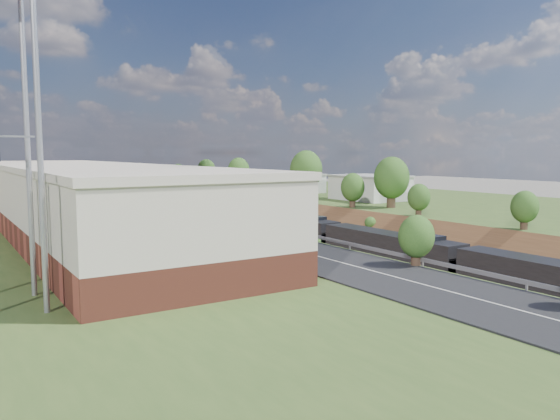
{
  "coord_description": "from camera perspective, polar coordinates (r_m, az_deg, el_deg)",
  "views": [
    {
      "loc": [
        -40.58,
        -19.41,
        13.15
      ],
      "look_at": [
        -3.98,
        37.97,
        6.0
      ],
      "focal_mm": 35.0,
      "sensor_mm": 36.0,
      "label": 1
    }
  ],
  "objects": [
    {
      "name": "rail_right_track",
      "position": [
        91.33,
        -3.96,
        -2.24
      ],
      "size": [
        1.58,
        180.0,
        0.18
      ],
      "primitive_type": "cube",
      "color": "gray",
      "rests_on": "ground"
    },
    {
      "name": "suv",
      "position": [
        53.31,
        -5.1,
        -1.8
      ],
      "size": [
        4.0,
        6.52,
        1.69
      ],
      "primitive_type": "imported",
      "rotation": [
        0.0,
        0.0,
        -0.21
      ],
      "color": "black",
      "rests_on": "road"
    },
    {
      "name": "commercial_building",
      "position": [
        58.96,
        -20.11,
        1.11
      ],
      "size": [
        14.3,
        62.3,
        7.0
      ],
      "color": "brown",
      "rests_on": "platform_left"
    },
    {
      "name": "embankment_right",
      "position": [
        95.6,
        0.47,
        -1.91
      ],
      "size": [
        10.0,
        180.0,
        10.0
      ],
      "primitive_type": "cube",
      "rotation": [
        0.0,
        0.79,
        0.0
      ],
      "color": "brown",
      "rests_on": "ground"
    },
    {
      "name": "tree_right_large",
      "position": [
        82.82,
        11.58,
        3.27
      ],
      "size": [
        5.25,
        5.25,
        7.61
      ],
      "color": "#473323",
      "rests_on": "platform_right"
    },
    {
      "name": "freight_train",
      "position": [
        100.84,
        -6.99,
        0.01
      ],
      "size": [
        3.24,
        147.12,
        4.78
      ],
      "color": "black",
      "rests_on": "ground"
    },
    {
      "name": "embankment_left",
      "position": [
        85.76,
        -11.97,
        -2.95
      ],
      "size": [
        10.0,
        180.0,
        10.0
      ],
      "primitive_type": "cube",
      "rotation": [
        0.0,
        0.79,
        0.0
      ],
      "color": "brown",
      "rests_on": "ground"
    },
    {
      "name": "guardrail",
      "position": [
        84.76,
        -12.26,
        0.72
      ],
      "size": [
        0.1,
        171.0,
        0.7
      ],
      "color": "#99999E",
      "rests_on": "platform_left"
    },
    {
      "name": "platform_right",
      "position": [
        108.78,
        10.24,
        0.28
      ],
      "size": [
        44.0,
        180.0,
        5.0
      ],
      "primitive_type": "cube",
      "color": "#395523",
      "rests_on": "ground"
    },
    {
      "name": "rail_left_track",
      "position": [
        88.99,
        -6.9,
        -2.48
      ],
      "size": [
        1.58,
        180.0,
        0.18
      ],
      "primitive_type": "cube",
      "color": "gray",
      "rests_on": "ground"
    },
    {
      "name": "white_building_near",
      "position": [
        96.14,
        9.36,
        2.25
      ],
      "size": [
        9.0,
        12.0,
        4.0
      ],
      "primitive_type": "cube",
      "color": "silver",
      "rests_on": "platform_right"
    },
    {
      "name": "platform_left",
      "position": [
        80.48,
        -26.84,
        -2.26
      ],
      "size": [
        44.0,
        180.0,
        5.0
      ],
      "primitive_type": "cube",
      "color": "#395523",
      "rests_on": "ground"
    },
    {
      "name": "tree_left_crest",
      "position": [
        49.18,
        3.58,
        -1.15
      ],
      "size": [
        2.45,
        2.45,
        3.55
      ],
      "color": "#473323",
      "rests_on": "platform_left"
    },
    {
      "name": "overpass",
      "position": [
        147.35,
        -16.51,
        2.55
      ],
      "size": [
        24.5,
        8.3,
        7.4
      ],
      "color": "gray",
      "rests_on": "ground"
    },
    {
      "name": "white_building_far",
      "position": [
        113.17,
        1.71,
        2.78
      ],
      "size": [
        8.0,
        10.0,
        3.6
      ],
      "primitive_type": "cube",
      "color": "silver",
      "rests_on": "platform_right"
    },
    {
      "name": "road",
      "position": [
        83.67,
        -14.93,
        0.24
      ],
      "size": [
        8.0,
        180.0,
        0.1
      ],
      "primitive_type": "cube",
      "color": "black",
      "rests_on": "platform_left"
    }
  ]
}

